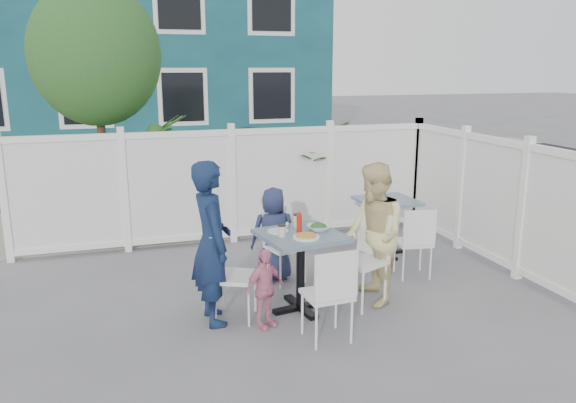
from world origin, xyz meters
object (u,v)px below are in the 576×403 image
object	(u,v)px
chair_left	(227,268)
woman	(374,234)
spare_table	(387,212)
chair_back	(282,239)
utility_cabinet	(34,190)
toddler	(264,289)
boy	(274,234)
chair_right	(366,251)
chair_near	(331,289)
main_table	(301,251)
man	(211,243)

from	to	relation	value
chair_left	woman	size ratio (longest dim) A/B	0.60
spare_table	chair_back	bearing A→B (deg)	-163.67
utility_cabinet	toddler	distance (m)	5.02
boy	toddler	distance (m)	1.28
chair_right	boy	xyz separation A→B (m)	(-0.73, 0.94, -0.02)
chair_near	main_table	bearing A→B (deg)	88.56
chair_left	main_table	bearing A→B (deg)	112.36
spare_table	toddler	distance (m)	2.63
chair_back	woman	bearing A→B (deg)	113.60
chair_right	woman	size ratio (longest dim) A/B	0.65
chair_back	woman	size ratio (longest dim) A/B	0.57
chair_left	chair_back	world-z (taller)	chair_left
main_table	chair_near	xyz separation A→B (m)	(0.03, -0.76, -0.11)
main_table	man	xyz separation A→B (m)	(-0.90, 0.00, 0.17)
chair_left	chair_near	world-z (taller)	chair_left
chair_near	chair_left	bearing A→B (deg)	131.15
main_table	toddler	size ratio (longest dim) A/B	1.13
utility_cabinet	chair_back	world-z (taller)	utility_cabinet
man	boy	bearing A→B (deg)	-47.91
woman	utility_cabinet	bearing A→B (deg)	-133.35
woman	spare_table	bearing A→B (deg)	152.64
chair_back	boy	size ratio (longest dim) A/B	0.78
woman	toddler	bearing A→B (deg)	-74.64
utility_cabinet	chair_back	bearing A→B (deg)	-40.62
woman	toddler	distance (m)	1.31
main_table	spare_table	size ratio (longest dim) A/B	1.17
chair_near	woman	size ratio (longest dim) A/B	0.59
main_table	chair_back	world-z (taller)	chair_back
spare_table	man	distance (m)	2.85
spare_table	chair_back	size ratio (longest dim) A/B	0.88
utility_cabinet	chair_left	world-z (taller)	utility_cabinet
chair_near	spare_table	bearing A→B (deg)	48.79
toddler	spare_table	bearing A→B (deg)	11.55
chair_near	boy	distance (m)	1.67
man	utility_cabinet	bearing A→B (deg)	22.66
chair_right	chair_near	xyz separation A→B (m)	(-0.68, -0.73, -0.05)
spare_table	chair_near	world-z (taller)	chair_near
main_table	chair_right	world-z (taller)	chair_right
man	woman	size ratio (longest dim) A/B	1.07
woman	boy	xyz separation A→B (m)	(-0.81, 0.96, -0.20)
chair_right	main_table	bearing A→B (deg)	63.13
chair_right	man	world-z (taller)	man
utility_cabinet	man	xyz separation A→B (m)	(2.04, -4.07, 0.21)
utility_cabinet	spare_table	distance (m)	5.34
chair_right	chair_back	world-z (taller)	chair_right
chair_right	woman	bearing A→B (deg)	-127.67
main_table	toddler	world-z (taller)	main_table
spare_table	chair_right	distance (m)	1.62
chair_left	toddler	distance (m)	0.44
chair_right	man	distance (m)	1.63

